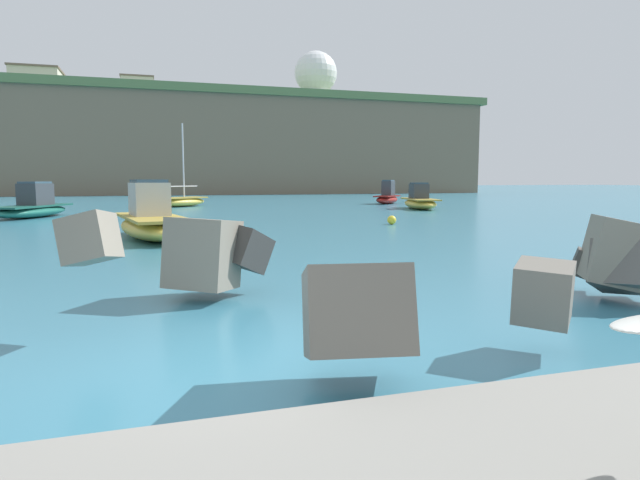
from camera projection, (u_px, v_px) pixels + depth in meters
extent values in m
plane|color=teal|center=(242.00, 367.00, 6.29)|extent=(400.00, 400.00, 0.00)
cube|color=#605B56|center=(630.00, 267.00, 9.55)|extent=(1.50, 1.54, 1.16)
cube|color=#3D3A38|center=(244.00, 248.00, 10.27)|extent=(1.29, 1.19, 1.07)
cube|color=gray|center=(621.00, 253.00, 9.71)|extent=(1.63, 1.53, 1.35)
cube|color=slate|center=(543.00, 293.00, 6.71)|extent=(0.97, 1.00, 0.83)
cube|color=#4C4944|center=(587.00, 265.00, 10.46)|extent=(0.88, 0.88, 0.63)
cube|color=gray|center=(90.00, 239.00, 7.27)|extent=(0.87, 0.87, 0.83)
cube|color=gray|center=(203.00, 253.00, 9.82)|extent=(1.56, 1.53, 1.38)
cube|color=slate|center=(356.00, 312.00, 5.66)|extent=(1.26, 1.33, 1.14)
ellipsoid|color=#1E6656|center=(32.00, 212.00, 31.43)|extent=(4.21, 6.60, 0.70)
cube|color=#164C41|center=(31.00, 206.00, 31.39)|extent=(3.87, 6.07, 0.10)
cube|color=#33383D|center=(36.00, 194.00, 31.79)|extent=(1.83, 2.20, 1.26)
cube|color=#334C5B|center=(35.00, 183.00, 31.71)|extent=(1.64, 1.98, 0.12)
ellipsoid|color=#EAC64C|center=(420.00, 204.00, 40.82)|extent=(3.27, 6.19, 0.78)
cube|color=#AF9539|center=(420.00, 199.00, 40.78)|extent=(3.01, 5.69, 0.10)
cube|color=#33383D|center=(419.00, 191.00, 41.15)|extent=(1.55, 1.99, 1.10)
cube|color=#334C5B|center=(419.00, 183.00, 41.08)|extent=(1.39, 1.79, 0.12)
ellipsoid|color=#EAC64C|center=(152.00, 228.00, 20.02)|extent=(3.12, 6.52, 0.84)
cube|color=#AF9539|center=(152.00, 217.00, 19.98)|extent=(2.87, 6.00, 0.10)
cube|color=#B7B2A8|center=(149.00, 199.00, 20.32)|extent=(1.55, 2.06, 1.23)
cube|color=#334C5B|center=(149.00, 181.00, 20.25)|extent=(1.39, 1.86, 0.12)
ellipsoid|color=#EAC64C|center=(181.00, 202.00, 44.38)|extent=(4.95, 4.51, 0.77)
cube|color=#AF9539|center=(181.00, 198.00, 44.35)|extent=(4.55, 4.15, 0.10)
cylinder|color=silver|center=(183.00, 160.00, 44.31)|extent=(0.12, 0.12, 6.01)
cylinder|color=silver|center=(184.00, 186.00, 44.54)|extent=(2.31, 1.90, 0.08)
ellipsoid|color=maroon|center=(387.00, 200.00, 49.90)|extent=(4.15, 4.49, 0.75)
cube|color=maroon|center=(387.00, 196.00, 49.86)|extent=(3.81, 4.13, 0.10)
cube|color=#33383D|center=(388.00, 188.00, 50.10)|extent=(1.60, 1.65, 1.32)
cube|color=#334C5B|center=(388.00, 181.00, 50.02)|extent=(1.44, 1.48, 0.12)
sphere|color=yellow|center=(392.00, 220.00, 26.55)|extent=(0.44, 0.44, 0.44)
cube|color=#756651|center=(165.00, 151.00, 97.99)|extent=(102.07, 43.66, 14.84)
cube|color=#567547|center=(164.00, 106.00, 97.10)|extent=(104.11, 44.54, 1.20)
cylinder|color=silver|center=(316.00, 103.00, 108.51)|extent=(5.80, 5.80, 3.16)
sphere|color=white|center=(316.00, 73.00, 107.86)|extent=(8.49, 8.49, 8.49)
cube|color=beige|center=(138.00, 92.00, 101.56)|extent=(5.74, 4.78, 5.09)
cube|color=#66564C|center=(137.00, 78.00, 101.27)|extent=(6.03, 5.02, 0.30)
cube|color=beige|center=(37.00, 83.00, 88.07)|extent=(7.13, 7.68, 3.83)
cube|color=#66564C|center=(37.00, 70.00, 87.84)|extent=(7.48, 8.07, 0.30)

